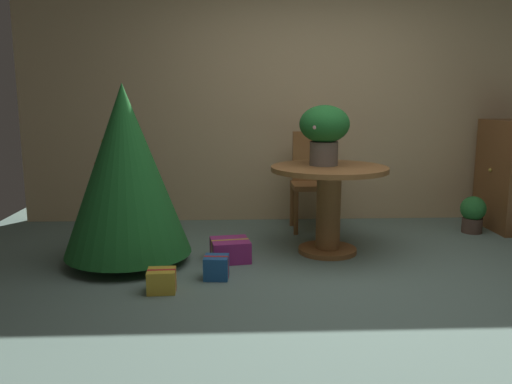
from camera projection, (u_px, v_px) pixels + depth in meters
The scene contains 10 objects.
ground_plane at pixel (354, 292), 3.50m from camera, with size 6.60×6.60×0.00m, color slate.
back_wall_panel at pixel (310, 97), 5.43m from camera, with size 6.00×0.10×2.60m, color tan.
round_dining_table at pixel (329, 194), 4.31m from camera, with size 0.97×0.97×0.74m.
flower_vase at pixel (324, 129), 4.29m from camera, with size 0.42×0.42×0.50m.
wooden_chair_far at pixel (313, 176), 5.14m from camera, with size 0.44×0.39×0.97m.
holiday_tree at pixel (125, 170), 4.00m from camera, with size 0.99×0.99×1.41m.
gift_box_gold at pixel (162, 281), 3.50m from camera, with size 0.20×0.18×0.16m.
gift_box_purple at pixel (230, 250), 4.17m from camera, with size 0.34×0.33×0.17m.
gift_box_blue at pixel (216, 267), 3.76m from camera, with size 0.19×0.19×0.17m.
potted_plant at pixel (473, 213), 5.02m from camera, with size 0.24×0.24×0.36m.
Camera 1 is at (-0.81, -3.29, 1.29)m, focal length 36.35 mm.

